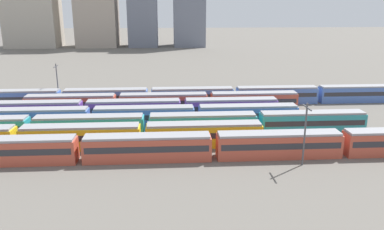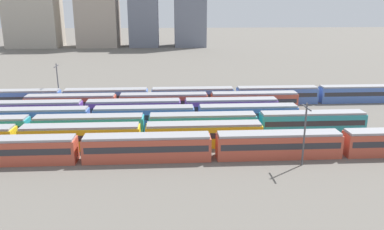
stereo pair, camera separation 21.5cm
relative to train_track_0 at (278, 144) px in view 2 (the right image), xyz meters
name	(u,v)px [view 2 (the right image)]	position (x,y,z in m)	size (l,w,h in m)	color
ground_plane	(54,128)	(-36.50, 15.60, -1.90)	(600.00, 600.00, 0.00)	#666059
train_track_0	(278,144)	(0.00, 0.00, 0.00)	(93.60, 3.06, 3.75)	#BC4C38
train_track_1	(81,137)	(-29.27, 5.20, 0.00)	(55.80, 3.06, 3.75)	yellow
train_track_2	(147,125)	(-19.55, 10.40, 0.00)	(74.70, 3.06, 3.75)	teal
train_track_3	(144,117)	(-20.22, 15.60, 0.00)	(55.80, 3.06, 3.75)	#4C70BC
train_track_4	(134,109)	(-22.52, 20.80, 0.00)	(55.80, 3.06, 3.75)	#6B429E
train_track_5	(164,102)	(-16.80, 26.00, 0.00)	(55.80, 3.06, 3.75)	#BC4C38
train_track_6	(235,95)	(-1.04, 31.20, 0.00)	(112.50, 3.06, 3.75)	#4C70BC
catenary_pole_0	(305,131)	(2.52, -3.18, 3.05)	(0.24, 3.20, 8.85)	#4C4C51
catenary_pole_1	(58,81)	(-40.36, 34.39, 3.07)	(0.24, 3.20, 8.89)	#4C4C51
distant_building_1	(97,0)	(-51.47, 154.45, 21.33)	(20.33, 18.83, 46.48)	#A89989
distant_building_2	(144,11)	(-28.07, 154.45, 16.10)	(14.77, 17.76, 36.01)	slate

